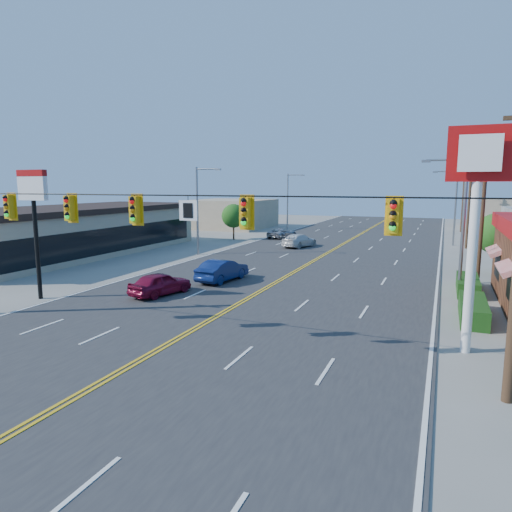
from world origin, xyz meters
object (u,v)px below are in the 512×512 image
at_px(pizza_hut_sign, 34,207).
at_px(car_magenta, 160,284).
at_px(car_white, 299,241).
at_px(car_silver, 282,234).
at_px(signal_span, 159,225).
at_px(car_blue, 222,271).
at_px(kfc_pylon, 476,194).

distance_m(pizza_hut_sign, car_magenta, 8.10).
xyz_separation_m(car_white, car_silver, (-4.23, 6.76, -0.07)).
bearing_deg(car_white, pizza_hut_sign, 90.63).
xyz_separation_m(signal_span, pizza_hut_sign, (-10.88, 4.00, 0.30)).
height_order(pizza_hut_sign, car_blue, pizza_hut_sign).
bearing_deg(signal_span, kfc_pylon, 19.78).
distance_m(car_magenta, car_blue, 5.13).
bearing_deg(car_white, kfc_pylon, 135.37).
xyz_separation_m(signal_span, car_blue, (-3.37, 12.06, -4.16)).
bearing_deg(car_magenta, car_silver, -70.34).
height_order(car_magenta, car_white, car_white).
xyz_separation_m(car_magenta, car_blue, (1.58, 4.88, 0.05)).
height_order(kfc_pylon, car_blue, kfc_pylon).
bearing_deg(pizza_hut_sign, signal_span, -20.19).
distance_m(signal_span, pizza_hut_sign, 11.60).
height_order(signal_span, car_white, signal_span).
height_order(signal_span, car_silver, signal_span).
distance_m(kfc_pylon, car_blue, 17.42).
height_order(car_blue, car_silver, car_blue).
bearing_deg(kfc_pylon, pizza_hut_sign, 180.00).
bearing_deg(pizza_hut_sign, car_silver, 84.78).
xyz_separation_m(pizza_hut_sign, car_silver, (3.02, 33.03, -4.59)).
xyz_separation_m(signal_span, car_magenta, (-4.95, 7.18, -4.22)).
bearing_deg(signal_span, car_white, 96.85).
relative_size(kfc_pylon, car_blue, 1.94).
bearing_deg(pizza_hut_sign, kfc_pylon, 0.00).
distance_m(kfc_pylon, car_magenta, 17.24).
bearing_deg(kfc_pylon, signal_span, -160.22).
bearing_deg(pizza_hut_sign, car_blue, 47.04).
relative_size(pizza_hut_sign, car_blue, 1.56).
bearing_deg(car_white, car_blue, 106.88).
xyz_separation_m(kfc_pylon, car_blue, (-14.49, 8.06, -5.32)).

